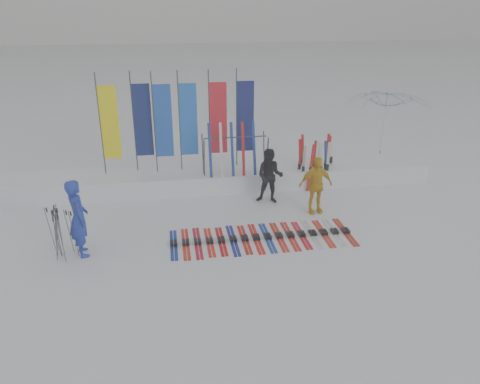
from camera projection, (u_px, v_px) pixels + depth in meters
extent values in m
plane|color=white|center=(242.00, 255.00, 11.43)|extent=(120.00, 120.00, 0.00)
cube|color=white|center=(220.00, 178.00, 15.52)|extent=(14.00, 1.60, 0.60)
imported|color=#1B2FA3|center=(78.00, 218.00, 11.12)|extent=(0.67, 0.82, 1.94)
imported|color=black|center=(270.00, 176.00, 14.10)|extent=(1.00, 0.89, 1.69)
imported|color=gold|center=(316.00, 185.00, 13.42)|extent=(1.03, 0.49, 1.70)
imported|color=white|center=(385.00, 127.00, 17.37)|extent=(3.73, 3.77, 2.80)
cube|color=navy|center=(174.00, 244.00, 11.88)|extent=(0.17, 1.59, 0.07)
cube|color=red|center=(186.00, 243.00, 11.92)|extent=(0.17, 1.68, 0.07)
cube|color=#B60E1C|center=(198.00, 242.00, 11.97)|extent=(0.17, 1.70, 0.07)
cube|color=red|center=(210.00, 241.00, 12.01)|extent=(0.17, 1.56, 0.07)
cube|color=#B90E11|center=(221.00, 240.00, 12.05)|extent=(0.17, 1.56, 0.07)
cube|color=navy|center=(233.00, 239.00, 12.10)|extent=(0.17, 1.69, 0.07)
cube|color=#B51C0E|center=(245.00, 238.00, 12.14)|extent=(0.17, 1.59, 0.07)
cube|color=red|center=(256.00, 238.00, 12.19)|extent=(0.17, 1.68, 0.07)
cube|color=#153596|center=(268.00, 237.00, 12.23)|extent=(0.17, 1.65, 0.07)
cube|color=red|center=(279.00, 236.00, 12.28)|extent=(0.17, 1.64, 0.07)
cube|color=red|center=(290.00, 235.00, 12.32)|extent=(0.17, 1.64, 0.07)
cube|color=red|center=(301.00, 234.00, 12.36)|extent=(0.17, 1.57, 0.07)
cube|color=silver|center=(312.00, 233.00, 12.41)|extent=(0.17, 1.67, 0.07)
cube|color=red|center=(324.00, 233.00, 12.45)|extent=(0.17, 1.58, 0.07)
cube|color=silver|center=(334.00, 232.00, 12.50)|extent=(0.17, 1.57, 0.07)
cube|color=#B0180E|center=(345.00, 231.00, 12.54)|extent=(0.17, 1.63, 0.07)
cylinder|color=#595B60|center=(60.00, 229.00, 11.46)|extent=(0.04, 0.07, 1.14)
cylinder|color=#595B60|center=(69.00, 231.00, 11.35)|extent=(0.13, 0.05, 1.15)
cylinder|color=#595B60|center=(56.00, 238.00, 11.04)|extent=(0.11, 0.10, 1.15)
cylinder|color=#595B60|center=(58.00, 236.00, 11.12)|extent=(0.05, 0.04, 1.16)
cylinder|color=#595B60|center=(56.00, 232.00, 11.19)|extent=(0.11, 0.11, 1.24)
cylinder|color=#595B60|center=(61.00, 238.00, 10.92)|extent=(0.09, 0.13, 1.25)
cylinder|color=#595B60|center=(55.00, 232.00, 11.30)|extent=(0.09, 0.09, 1.17)
cylinder|color=#595B60|center=(56.00, 234.00, 11.12)|extent=(0.06, 0.14, 1.24)
cylinder|color=#595B60|center=(74.00, 234.00, 11.14)|extent=(0.11, 0.05, 1.23)
cylinder|color=#595B60|center=(60.00, 232.00, 11.21)|extent=(0.11, 0.09, 1.22)
cylinder|color=#595B60|center=(57.00, 227.00, 11.47)|extent=(0.09, 0.10, 1.22)
cylinder|color=#595B60|center=(50.00, 229.00, 11.44)|extent=(0.11, 0.09, 1.17)
cylinder|color=#383A3F|center=(100.00, 125.00, 14.43)|extent=(0.04, 0.04, 3.20)
cube|color=#F7EA0D|center=(110.00, 123.00, 14.46)|extent=(0.55, 0.03, 2.30)
cylinder|color=#383A3F|center=(134.00, 122.00, 14.71)|extent=(0.04, 0.04, 3.20)
cube|color=navy|center=(143.00, 120.00, 14.74)|extent=(0.55, 0.03, 2.30)
cylinder|color=#383A3F|center=(154.00, 123.00, 14.63)|extent=(0.04, 0.04, 3.20)
cube|color=#184BB6|center=(163.00, 121.00, 14.65)|extent=(0.55, 0.03, 2.30)
cylinder|color=#383A3F|center=(180.00, 122.00, 14.80)|extent=(0.04, 0.04, 3.20)
cube|color=blue|center=(189.00, 120.00, 14.82)|extent=(0.55, 0.03, 2.30)
cylinder|color=#383A3F|center=(209.00, 120.00, 14.97)|extent=(0.04, 0.04, 3.20)
cube|color=red|center=(218.00, 118.00, 14.99)|extent=(0.55, 0.03, 2.30)
cylinder|color=#383A3F|center=(237.00, 119.00, 15.19)|extent=(0.04, 0.04, 3.20)
cube|color=navy|center=(245.00, 117.00, 15.21)|extent=(0.55, 0.03, 2.30)
cylinder|color=#383A3F|center=(204.00, 158.00, 14.49)|extent=(0.04, 0.30, 1.23)
cylinder|color=#383A3F|center=(203.00, 153.00, 14.95)|extent=(0.04, 0.30, 1.23)
cylinder|color=#383A3F|center=(267.00, 155.00, 14.78)|extent=(0.04, 0.30, 1.23)
cylinder|color=#383A3F|center=(264.00, 150.00, 15.24)|extent=(0.04, 0.30, 1.23)
cylinder|color=#383A3F|center=(235.00, 137.00, 14.65)|extent=(2.00, 0.04, 0.04)
cube|color=red|center=(327.00, 159.00, 15.78)|extent=(0.09, 0.04, 1.60)
cube|color=silver|center=(321.00, 167.00, 14.97)|extent=(0.09, 0.02, 1.61)
cube|color=silver|center=(303.00, 167.00, 15.20)|extent=(0.09, 0.03, 1.46)
cube|color=red|center=(327.00, 158.00, 15.87)|extent=(0.09, 0.04, 1.63)
cube|color=silver|center=(327.00, 165.00, 15.23)|extent=(0.09, 0.03, 1.57)
cube|color=red|center=(300.00, 161.00, 15.67)|extent=(0.09, 0.03, 1.52)
cube|color=red|center=(326.00, 161.00, 15.72)|extent=(0.09, 0.04, 1.53)
cube|color=silver|center=(331.00, 157.00, 15.85)|extent=(0.09, 0.03, 1.65)
cube|color=red|center=(314.00, 162.00, 15.58)|extent=(0.09, 0.03, 1.53)
cube|color=red|center=(299.00, 165.00, 15.37)|extent=(0.09, 0.03, 1.49)
cube|color=red|center=(311.00, 168.00, 14.94)|extent=(0.09, 0.04, 1.59)
cube|color=red|center=(303.00, 158.00, 15.89)|extent=(0.09, 0.03, 1.61)
cube|color=navy|center=(326.00, 164.00, 15.31)|extent=(0.09, 0.04, 1.57)
cube|color=silver|center=(318.00, 165.00, 15.27)|extent=(0.09, 0.05, 1.56)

